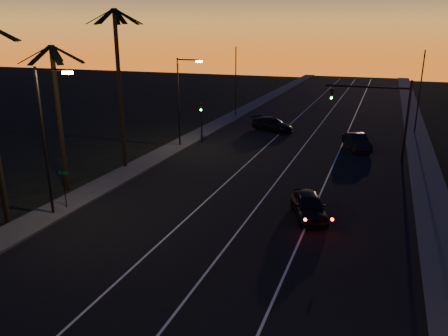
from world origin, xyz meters
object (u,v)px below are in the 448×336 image
at_px(lead_car, 309,205).
at_px(cross_car, 272,124).
at_px(signal_mast, 379,105).
at_px(right_car, 357,142).

xyz_separation_m(lead_car, cross_car, (-8.08, 22.85, -0.01)).
bearing_deg(signal_mast, lead_car, -102.37).
bearing_deg(right_car, lead_car, -95.14).
bearing_deg(lead_car, cross_car, 109.46).
bearing_deg(signal_mast, right_car, 121.90).
distance_m(lead_car, right_car, 17.61).
bearing_deg(cross_car, signal_mast, -35.25).
relative_size(lead_car, cross_car, 0.94).
relative_size(signal_mast, cross_car, 1.29).
relative_size(signal_mast, lead_car, 1.38).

